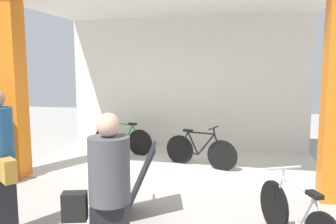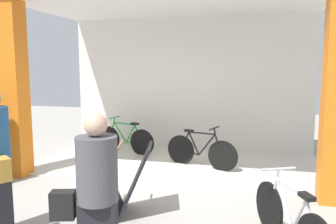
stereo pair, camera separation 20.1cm
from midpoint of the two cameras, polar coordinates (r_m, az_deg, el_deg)
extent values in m
plane|color=#9E9991|center=(5.71, -0.70, -12.45)|extent=(19.31, 19.31, 0.00)
cube|color=beige|center=(7.02, 2.22, -8.51)|extent=(5.65, 2.83, 0.02)
cube|color=silver|center=(8.14, 4.28, 4.89)|extent=(5.65, 0.12, 3.15)
cube|color=orange|center=(6.55, -23.63, 3.60)|extent=(0.40, 0.36, 3.15)
cube|color=silver|center=(6.84, 2.36, 17.36)|extent=(5.65, 2.83, 0.06)
cylinder|color=black|center=(6.90, 2.99, -6.35)|extent=(0.57, 0.23, 0.59)
cylinder|color=black|center=(6.51, 10.03, -7.32)|extent=(0.57, 0.23, 0.59)
cylinder|color=black|center=(6.80, 4.57, -6.75)|extent=(0.39, 0.16, 0.08)
cylinder|color=black|center=(6.72, 5.20, -5.26)|extent=(0.25, 0.11, 0.44)
cylinder|color=black|center=(6.60, 7.39, -5.47)|extent=(0.35, 0.15, 0.46)
cylinder|color=black|center=(6.60, 6.52, -3.55)|extent=(0.55, 0.22, 0.05)
cylinder|color=black|center=(6.81, 3.74, -4.88)|extent=(0.19, 0.09, 0.40)
cylinder|color=black|center=(6.49, 9.33, -5.52)|extent=(0.18, 0.09, 0.41)
cylinder|color=black|center=(6.47, 8.71, -3.21)|extent=(0.06, 0.05, 0.12)
cylinder|color=black|center=(6.47, 8.64, -2.69)|extent=(0.16, 0.40, 0.03)
cube|color=black|center=(6.72, 4.36, -3.14)|extent=(0.20, 0.14, 0.04)
cylinder|color=black|center=(7.55, -3.62, -5.13)|extent=(0.58, 0.17, 0.59)
cylinder|color=black|center=(8.04, -9.21, -4.43)|extent=(0.58, 0.17, 0.59)
cylinder|color=#198C33|center=(7.66, -4.99, -5.12)|extent=(0.39, 0.12, 0.08)
cylinder|color=#198C33|center=(7.67, -5.53, -3.67)|extent=(0.26, 0.09, 0.44)
cylinder|color=#198C33|center=(7.82, -7.27, -3.42)|extent=(0.36, 0.11, 0.46)
cylinder|color=#198C33|center=(7.72, -6.60, -1.95)|extent=(0.56, 0.16, 0.05)
cylinder|color=#198C33|center=(7.56, -4.28, -3.64)|extent=(0.20, 0.08, 0.39)
cylinder|color=#198C33|center=(7.95, -8.71, -3.10)|extent=(0.18, 0.07, 0.41)
cylinder|color=#198C33|center=(7.86, -8.26, -1.32)|extent=(0.06, 0.04, 0.12)
cylinder|color=#198C33|center=(7.84, -8.22, -0.90)|extent=(0.12, 0.40, 0.03)
cube|color=black|center=(7.56, -4.83, -1.97)|extent=(0.19, 0.13, 0.04)
cylinder|color=black|center=(4.42, 17.83, -14.86)|extent=(0.28, 0.56, 0.60)
cylinder|color=silver|center=(3.87, 22.51, -15.68)|extent=(0.14, 0.25, 0.45)
cylinder|color=silver|center=(4.09, 20.25, -14.17)|extent=(0.18, 0.35, 0.47)
cylinder|color=silver|center=(3.92, 21.29, -11.80)|extent=(0.27, 0.53, 0.05)
cylinder|color=silver|center=(3.71, 24.28, -16.43)|extent=(0.11, 0.19, 0.40)
cylinder|color=silver|center=(4.27, 18.54, -12.80)|extent=(0.10, 0.18, 0.41)
cylinder|color=silver|center=(4.12, 19.27, -9.76)|extent=(0.05, 0.06, 0.12)
cylinder|color=silver|center=(4.10, 19.37, -9.00)|extent=(0.39, 0.20, 0.03)
cube|color=black|center=(3.69, 23.71, -12.83)|extent=(0.16, 0.20, 0.05)
cube|color=black|center=(4.67, -9.25, -11.15)|extent=(0.56, 0.67, 0.94)
cube|color=black|center=(4.62, -4.20, -11.26)|extent=(0.56, 0.67, 0.94)
cylinder|color=olive|center=(4.51, -6.83, -5.61)|extent=(0.17, 0.57, 0.03)
cylinder|color=#4C4C51|center=(2.98, -9.90, -9.41)|extent=(0.44, 0.44, 0.57)
sphere|color=#D8AD8C|center=(2.89, -10.07, -2.08)|extent=(0.20, 0.20, 0.20)
cube|color=black|center=(3.14, -15.38, -14.79)|extent=(0.23, 0.18, 0.24)
cube|color=#BF8C33|center=(4.09, -24.66, -8.68)|extent=(0.25, 0.23, 0.25)
camera|label=1|loc=(0.10, -89.06, 0.13)|focal=36.39mm
camera|label=2|loc=(0.10, 90.94, -0.13)|focal=36.39mm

